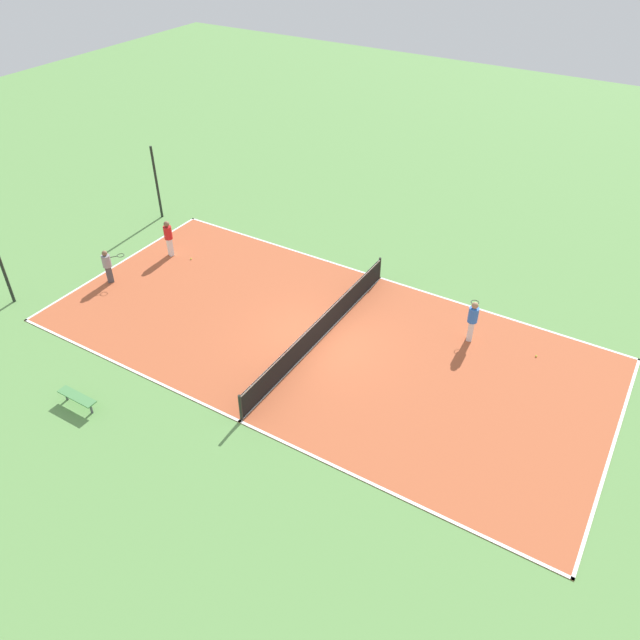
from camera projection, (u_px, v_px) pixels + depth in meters
The scene contains 11 objects.
ground_plane at pixel (320, 339), 23.12m from camera, with size 80.00×80.00×0.00m, color #60934C.
court_surface at pixel (320, 339), 23.12m from camera, with size 9.90×20.76×0.02m.
tennis_net at pixel (320, 328), 22.80m from camera, with size 9.70×0.10×1.03m.
bench at pixel (77, 398), 20.09m from camera, with size 0.36×1.46×0.45m.
player_near_blue at pixel (473, 319), 22.52m from camera, with size 0.99×0.58×1.67m.
player_baseline_gray at pixel (107, 264), 25.73m from camera, with size 0.95×0.81×1.48m.
player_coach_red at pixel (168, 236), 27.39m from camera, with size 0.48×0.48×1.68m.
tennis_ball_near_net at pixel (536, 356), 22.27m from camera, with size 0.07×0.07×0.07m, color #CCE033.
tennis_ball_right_alley at pixel (191, 259), 27.64m from camera, with size 0.07×0.07×0.07m, color #CCE033.
fence_post_back_left at pixel (1, 263), 24.02m from camera, with size 0.12×0.12×3.62m.
fence_post_back_right at pixel (157, 183), 29.90m from camera, with size 0.12×0.12×3.62m.
Camera 1 is at (-15.46, -9.41, 14.41)m, focal length 35.00 mm.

